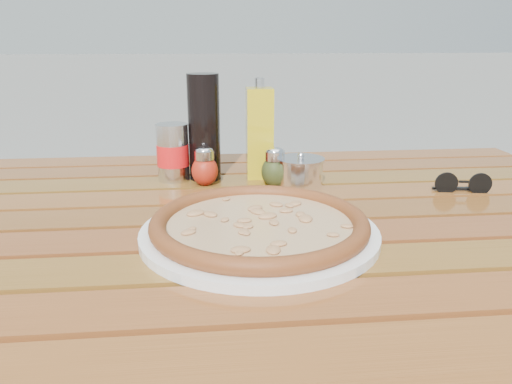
{
  "coord_description": "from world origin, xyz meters",
  "views": [
    {
      "loc": [
        -0.08,
        -0.81,
        1.04
      ],
      "look_at": [
        0.0,
        0.02,
        0.78
      ],
      "focal_mm": 35.0,
      "sensor_mm": 36.0,
      "label": 1
    }
  ],
  "objects": [
    {
      "name": "pizza",
      "position": [
        -0.01,
        -0.11,
        0.77
      ],
      "size": [
        0.34,
        0.34,
        0.03
      ],
      "rotation": [
        0.0,
        0.0,
        0.02
      ],
      "color": "beige",
      "rests_on": "plate"
    },
    {
      "name": "sunglasses",
      "position": [
        0.41,
        0.07,
        0.77
      ],
      "size": [
        0.11,
        0.04,
        0.04
      ],
      "rotation": [
        0.0,
        0.0,
        -0.18
      ],
      "color": "black",
      "rests_on": "table"
    },
    {
      "name": "olive_oil_cruet",
      "position": [
        0.03,
        0.23,
        0.85
      ],
      "size": [
        0.06,
        0.06,
        0.21
      ],
      "rotation": [
        0.0,
        0.0,
        -0.01
      ],
      "color": "#B8A313",
      "rests_on": "table"
    },
    {
      "name": "plate",
      "position": [
        -0.01,
        -0.11,
        0.76
      ],
      "size": [
        0.41,
        0.41,
        0.01
      ],
      "primitive_type": "cylinder",
      "rotation": [
        0.0,
        0.0,
        -0.14
      ],
      "color": "white",
      "rests_on": "table"
    },
    {
      "name": "table",
      "position": [
        0.0,
        -0.0,
        0.67
      ],
      "size": [
        1.4,
        0.9,
        0.75
      ],
      "color": "#3C210D",
      "rests_on": "ground"
    },
    {
      "name": "pepper_shaker",
      "position": [
        -0.09,
        0.17,
        0.79
      ],
      "size": [
        0.07,
        0.07,
        0.08
      ],
      "rotation": [
        0.0,
        0.0,
        -0.34
      ],
      "color": "#B72814",
      "rests_on": "table"
    },
    {
      "name": "soda_can",
      "position": [
        -0.16,
        0.22,
        0.81
      ],
      "size": [
        0.07,
        0.07,
        0.12
      ],
      "rotation": [
        0.0,
        0.0,
        0.06
      ],
      "color": "silver",
      "rests_on": "table"
    },
    {
      "name": "dark_bottle",
      "position": [
        -0.09,
        0.22,
        0.86
      ],
      "size": [
        0.08,
        0.08,
        0.22
      ],
      "primitive_type": "cylinder",
      "rotation": [
        0.0,
        0.0,
        -0.16
      ],
      "color": "black",
      "rests_on": "table"
    },
    {
      "name": "oregano_shaker",
      "position": [
        0.05,
        0.15,
        0.79
      ],
      "size": [
        0.07,
        0.07,
        0.08
      ],
      "rotation": [
        0.0,
        0.0,
        0.29
      ],
      "color": "#39441B",
      "rests_on": "table"
    },
    {
      "name": "parmesan_tin",
      "position": [
        0.1,
        0.14,
        0.78
      ],
      "size": [
        0.12,
        0.12,
        0.07
      ],
      "rotation": [
        0.0,
        0.0,
        0.38
      ],
      "color": "white",
      "rests_on": "table"
    }
  ]
}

